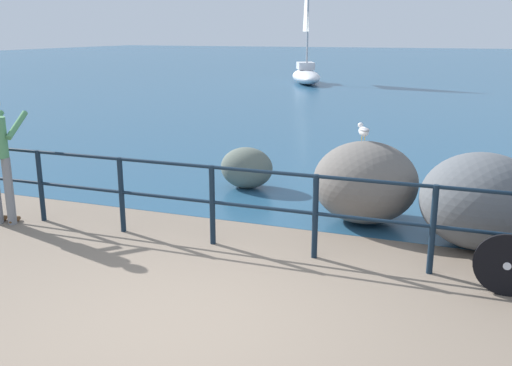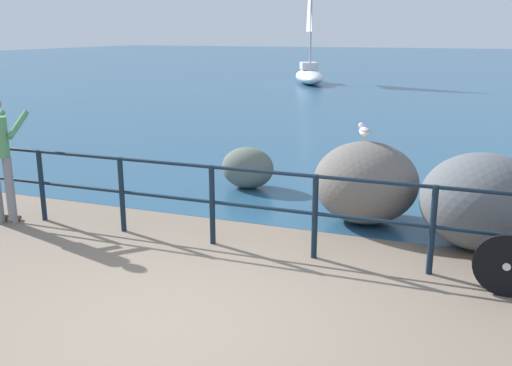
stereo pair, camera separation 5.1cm
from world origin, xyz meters
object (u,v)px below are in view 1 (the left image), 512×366
breakwater_boulder_main (365,182)px  seagull (364,130)px  sailboat (306,70)px  breakwater_boulder_left (247,168)px  breakwater_boulder_right (481,201)px

breakwater_boulder_main → seagull: 0.72m
seagull → sailboat: bearing=-14.7°
sailboat → seagull: bearing=-5.4°
breakwater_boulder_main → sailboat: 22.08m
breakwater_boulder_left → sailboat: size_ratio=0.15×
breakwater_boulder_right → seagull: seagull is taller
breakwater_boulder_left → seagull: 2.53m
breakwater_boulder_main → seagull: size_ratio=4.53×
breakwater_boulder_main → breakwater_boulder_left: (-2.21, 1.09, -0.22)m
breakwater_boulder_right → sailboat: 23.06m
seagull → breakwater_boulder_left: bearing=32.8°
breakwater_boulder_left → breakwater_boulder_right: breakwater_boulder_right is taller
breakwater_boulder_left → sailboat: 20.45m
breakwater_boulder_left → seagull: bearing=-25.0°
breakwater_boulder_left → sailboat: bearing=102.7°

